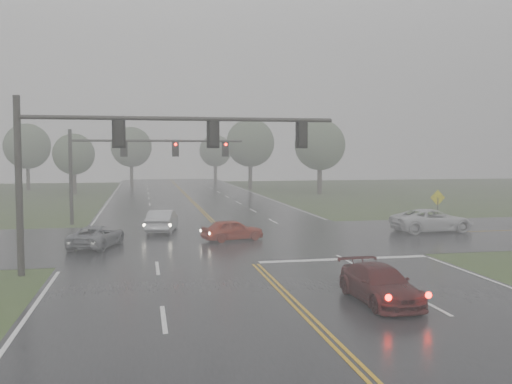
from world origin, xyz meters
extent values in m
cube|color=black|center=(0.00, 20.00, 0.00)|extent=(18.00, 160.00, 0.02)
cube|color=black|center=(0.00, 22.00, 0.00)|extent=(120.00, 14.00, 0.02)
cube|color=silver|center=(4.50, 14.40, 0.00)|extent=(8.50, 0.50, 0.01)
imported|color=#3C0B0B|center=(2.96, 6.61, 0.00)|extent=(1.90, 4.40, 1.26)
imported|color=#A0200E|center=(0.06, 21.38, 0.00)|extent=(3.94, 2.43, 1.25)
imported|color=#B6B8BE|center=(-3.89, 25.81, 0.00)|extent=(2.34, 4.65, 1.46)
imported|color=slate|center=(-7.62, 20.41, 0.00)|extent=(3.21, 4.71, 1.20)
imported|color=silver|center=(13.50, 22.49, 0.00)|extent=(5.46, 2.71, 1.49)
cylinder|color=black|center=(-10.20, 13.62, 3.80)|extent=(0.30, 0.30, 7.59)
cylinder|color=black|center=(-10.20, 13.62, 6.75)|extent=(0.19, 0.19, 0.84)
cylinder|color=black|center=(-3.35, 13.62, 6.70)|extent=(13.70, 0.19, 0.19)
cube|color=black|center=(-6.09, 13.62, 6.07)|extent=(0.36, 0.30, 1.11)
cube|color=black|center=(-6.09, 13.79, 6.07)|extent=(0.58, 0.03, 1.32)
cube|color=black|center=(-1.98, 13.62, 6.07)|extent=(0.36, 0.30, 1.11)
cube|color=black|center=(-1.98, 13.79, 6.07)|extent=(0.58, 0.03, 1.32)
cube|color=black|center=(2.13, 13.62, 6.07)|extent=(0.36, 0.30, 1.11)
cube|color=black|center=(2.13, 13.79, 6.07)|extent=(0.58, 0.03, 1.32)
cylinder|color=black|center=(-10.20, 31.08, 3.44)|extent=(0.27, 0.27, 6.88)
cylinder|color=black|center=(-10.20, 31.08, 6.12)|extent=(0.17, 0.17, 0.76)
cylinder|color=black|center=(-3.95, 31.08, 6.07)|extent=(12.51, 0.17, 0.17)
cube|color=black|center=(-6.45, 31.08, 5.50)|extent=(0.32, 0.27, 1.00)
cube|color=black|center=(-6.45, 31.23, 5.50)|extent=(0.53, 0.03, 1.19)
cylinder|color=#FF0C05|center=(-6.45, 30.92, 5.81)|extent=(0.21, 0.06, 0.21)
cube|color=black|center=(-2.70, 31.08, 5.50)|extent=(0.32, 0.27, 1.00)
cube|color=black|center=(-2.70, 31.23, 5.50)|extent=(0.53, 0.03, 1.19)
cylinder|color=#FF0C05|center=(-2.70, 30.92, 5.81)|extent=(0.21, 0.06, 0.21)
cube|color=black|center=(1.06, 31.08, 5.50)|extent=(0.32, 0.27, 1.00)
cube|color=black|center=(1.06, 31.23, 5.50)|extent=(0.53, 0.03, 1.19)
cylinder|color=#FF0C05|center=(1.06, 30.92, 5.81)|extent=(0.21, 0.06, 0.21)
cylinder|color=black|center=(14.87, 24.29, 1.05)|extent=(0.07, 0.07, 2.09)
cube|color=#D5CB0C|center=(14.87, 24.32, 2.09)|extent=(1.10, 0.07, 1.10)
cylinder|color=#2E251E|center=(-13.58, 62.58, 1.45)|extent=(0.53, 0.53, 2.90)
sphere|color=#3F5538|center=(-13.58, 62.58, 5.00)|extent=(5.16, 5.16, 5.16)
cylinder|color=#2E251E|center=(9.65, 66.80, 1.90)|extent=(0.57, 0.57, 3.79)
sphere|color=#3F5538|center=(9.65, 66.80, 6.53)|extent=(6.74, 6.74, 6.74)
cylinder|color=#2E251E|center=(-6.86, 78.67, 1.75)|extent=(0.51, 0.51, 3.51)
sphere|color=#3F5538|center=(-6.86, 78.67, 6.04)|extent=(6.23, 6.23, 6.23)
cylinder|color=#2E251E|center=(16.59, 56.68, 1.78)|extent=(0.60, 0.60, 3.56)
sphere|color=#3F5538|center=(16.59, 56.68, 6.14)|extent=(6.33, 6.33, 6.33)
cylinder|color=#2E251E|center=(-20.66, 71.19, 1.76)|extent=(0.49, 0.49, 3.51)
sphere|color=#3F5538|center=(-20.66, 71.19, 6.05)|extent=(6.25, 6.25, 6.25)
cylinder|color=#2E251E|center=(7.49, 88.97, 1.60)|extent=(0.57, 0.57, 3.19)
sphere|color=#3F5538|center=(7.49, 88.97, 5.49)|extent=(5.67, 5.67, 5.67)
camera|label=1|loc=(-5.06, -11.70, 5.23)|focal=40.00mm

